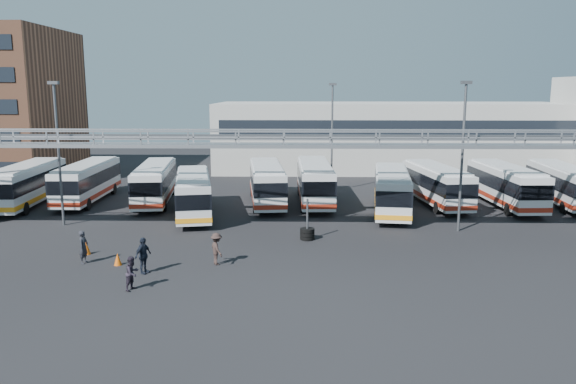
{
  "coord_description": "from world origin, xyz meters",
  "views": [
    {
      "loc": [
        1.13,
        -30.95,
        9.7
      ],
      "look_at": [
        0.24,
        6.0,
        2.87
      ],
      "focal_mm": 35.0,
      "sensor_mm": 36.0,
      "label": 1
    }
  ],
  "objects_px": {
    "light_pole_left": "(58,146)",
    "cone_left": "(86,248)",
    "bus_3": "(193,193)",
    "pedestrian_d": "(143,256)",
    "bus_0": "(27,183)",
    "cone_right": "(118,259)",
    "bus_5": "(315,181)",
    "bus_9": "(563,183)",
    "bus_8": "(505,184)",
    "bus_7": "(436,183)",
    "bus_6": "(392,190)",
    "pedestrian_c": "(217,249)",
    "light_pole_mid": "(463,148)",
    "tire_stack": "(307,233)",
    "pedestrian_a": "(84,247)",
    "bus_2": "(155,182)",
    "light_pole_back": "(332,132)",
    "bus_1": "(87,180)",
    "bus_4": "(267,182)",
    "pedestrian_b": "(132,273)"
  },
  "relations": [
    {
      "from": "bus_1",
      "to": "bus_3",
      "type": "bearing_deg",
      "value": -28.63
    },
    {
      "from": "bus_5",
      "to": "pedestrian_c",
      "type": "distance_m",
      "value": 18.28
    },
    {
      "from": "bus_5",
      "to": "cone_right",
      "type": "relative_size",
      "value": 16.88
    },
    {
      "from": "bus_0",
      "to": "cone_right",
      "type": "relative_size",
      "value": 16.95
    },
    {
      "from": "bus_9",
      "to": "pedestrian_d",
      "type": "bearing_deg",
      "value": -145.0
    },
    {
      "from": "bus_7",
      "to": "pedestrian_d",
      "type": "height_order",
      "value": "bus_7"
    },
    {
      "from": "bus_1",
      "to": "bus_2",
      "type": "distance_m",
      "value": 6.03
    },
    {
      "from": "bus_2",
      "to": "pedestrian_c",
      "type": "xyz_separation_m",
      "value": [
        7.83,
        -16.97,
        -0.95
      ]
    },
    {
      "from": "light_pole_left",
      "to": "cone_left",
      "type": "relative_size",
      "value": 12.89
    },
    {
      "from": "bus_3",
      "to": "cone_left",
      "type": "xyz_separation_m",
      "value": [
        -4.43,
        -10.49,
        -1.41
      ]
    },
    {
      "from": "pedestrian_a",
      "to": "bus_2",
      "type": "bearing_deg",
      "value": 8.13
    },
    {
      "from": "bus_7",
      "to": "cone_left",
      "type": "distance_m",
      "value": 28.47
    },
    {
      "from": "bus_1",
      "to": "cone_left",
      "type": "distance_m",
      "value": 16.76
    },
    {
      "from": "bus_8",
      "to": "pedestrian_c",
      "type": "bearing_deg",
      "value": -146.16
    },
    {
      "from": "bus_3",
      "to": "cone_right",
      "type": "distance_m",
      "value": 12.73
    },
    {
      "from": "bus_0",
      "to": "pedestrian_d",
      "type": "xyz_separation_m",
      "value": [
        14.52,
        -17.15,
        -0.95
      ]
    },
    {
      "from": "light_pole_left",
      "to": "pedestrian_d",
      "type": "xyz_separation_m",
      "value": [
        8.75,
        -10.52,
        -4.74
      ]
    },
    {
      "from": "bus_5",
      "to": "bus_6",
      "type": "height_order",
      "value": "bus_5"
    },
    {
      "from": "bus_3",
      "to": "bus_9",
      "type": "xyz_separation_m",
      "value": [
        30.35,
        4.79,
        0.04
      ]
    },
    {
      "from": "bus_3",
      "to": "bus_5",
      "type": "bearing_deg",
      "value": 16.99
    },
    {
      "from": "bus_4",
      "to": "cone_right",
      "type": "relative_size",
      "value": 16.6
    },
    {
      "from": "bus_6",
      "to": "pedestrian_d",
      "type": "relative_size",
      "value": 5.76
    },
    {
      "from": "cone_right",
      "to": "bus_1",
      "type": "bearing_deg",
      "value": 115.21
    },
    {
      "from": "bus_6",
      "to": "pedestrian_d",
      "type": "height_order",
      "value": "bus_6"
    },
    {
      "from": "bus_6",
      "to": "pedestrian_c",
      "type": "bearing_deg",
      "value": -123.79
    },
    {
      "from": "light_pole_left",
      "to": "cone_right",
      "type": "distance_m",
      "value": 12.67
    },
    {
      "from": "bus_2",
      "to": "pedestrian_a",
      "type": "height_order",
      "value": "bus_2"
    },
    {
      "from": "pedestrian_a",
      "to": "cone_left",
      "type": "bearing_deg",
      "value": 24.53
    },
    {
      "from": "bus_5",
      "to": "light_pole_back",
      "type": "bearing_deg",
      "value": 70.87
    },
    {
      "from": "bus_5",
      "to": "bus_9",
      "type": "relative_size",
      "value": 1.04
    },
    {
      "from": "cone_left",
      "to": "cone_right",
      "type": "xyz_separation_m",
      "value": [
        2.54,
        -2.01,
        -0.05
      ]
    },
    {
      "from": "bus_5",
      "to": "cone_left",
      "type": "xyz_separation_m",
      "value": [
        -13.91,
        -15.52,
        -1.54
      ]
    },
    {
      "from": "light_pole_left",
      "to": "pedestrian_b",
      "type": "distance_m",
      "value": 16.49
    },
    {
      "from": "light_pole_mid",
      "to": "tire_stack",
      "type": "relative_size",
      "value": 3.78
    },
    {
      "from": "bus_0",
      "to": "bus_7",
      "type": "relative_size",
      "value": 1.05
    },
    {
      "from": "cone_right",
      "to": "pedestrian_b",
      "type": "bearing_deg",
      "value": -62.54
    },
    {
      "from": "light_pole_mid",
      "to": "bus_4",
      "type": "distance_m",
      "value": 16.89
    },
    {
      "from": "bus_2",
      "to": "bus_9",
      "type": "relative_size",
      "value": 1.01
    },
    {
      "from": "bus_9",
      "to": "pedestrian_a",
      "type": "relative_size",
      "value": 5.92
    },
    {
      "from": "light_pole_mid",
      "to": "light_pole_back",
      "type": "xyz_separation_m",
      "value": [
        -8.0,
        15.0,
        0.0
      ]
    },
    {
      "from": "bus_8",
      "to": "pedestrian_d",
      "type": "bearing_deg",
      "value": -147.86
    },
    {
      "from": "bus_7",
      "to": "bus_8",
      "type": "xyz_separation_m",
      "value": [
        5.63,
        -0.53,
        0.05
      ]
    },
    {
      "from": "light_pole_left",
      "to": "bus_2",
      "type": "xyz_separation_m",
      "value": [
        4.6,
        8.06,
        -3.87
      ]
    },
    {
      "from": "bus_5",
      "to": "bus_7",
      "type": "height_order",
      "value": "bus_5"
    },
    {
      "from": "bus_8",
      "to": "cone_left",
      "type": "height_order",
      "value": "bus_8"
    },
    {
      "from": "bus_8",
      "to": "bus_7",
      "type": "bearing_deg",
      "value": 171.53
    },
    {
      "from": "bus_3",
      "to": "pedestrian_b",
      "type": "height_order",
      "value": "bus_3"
    },
    {
      "from": "bus_0",
      "to": "cone_left",
      "type": "xyz_separation_m",
      "value": [
        10.14,
        -13.77,
        -1.53
      ]
    },
    {
      "from": "bus_8",
      "to": "cone_right",
      "type": "relative_size",
      "value": 16.51
    },
    {
      "from": "bus_3",
      "to": "cone_left",
      "type": "relative_size",
      "value": 13.94
    }
  ]
}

